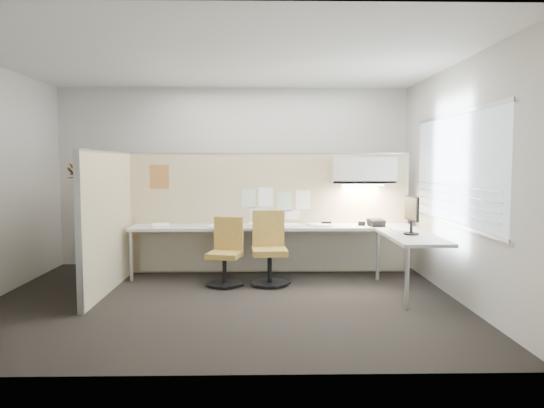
{
  "coord_description": "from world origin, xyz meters",
  "views": [
    {
      "loc": [
        0.43,
        -6.2,
        1.63
      ],
      "look_at": [
        0.58,
        0.8,
        1.08
      ],
      "focal_mm": 35.0,
      "sensor_mm": 36.0,
      "label": 1
    }
  ],
  "objects_px": {
    "chair_left": "(269,251)",
    "desk": "(297,236)",
    "phone": "(376,223)",
    "chair_right": "(226,254)",
    "monitor": "(412,213)"
  },
  "relations": [
    {
      "from": "desk",
      "to": "chair_left",
      "type": "relative_size",
      "value": 4.14
    },
    {
      "from": "chair_left",
      "to": "desk",
      "type": "bearing_deg",
      "value": 36.5
    },
    {
      "from": "chair_right",
      "to": "phone",
      "type": "height_order",
      "value": "chair_right"
    },
    {
      "from": "chair_right",
      "to": "phone",
      "type": "distance_m",
      "value": 2.15
    },
    {
      "from": "chair_left",
      "to": "monitor",
      "type": "bearing_deg",
      "value": -19.64
    },
    {
      "from": "chair_right",
      "to": "phone",
      "type": "bearing_deg",
      "value": 24.17
    },
    {
      "from": "monitor",
      "to": "chair_right",
      "type": "bearing_deg",
      "value": 74.93
    },
    {
      "from": "monitor",
      "to": "phone",
      "type": "distance_m",
      "value": 0.94
    },
    {
      "from": "phone",
      "to": "chair_left",
      "type": "bearing_deg",
      "value": 178.95
    },
    {
      "from": "monitor",
      "to": "phone",
      "type": "xyz_separation_m",
      "value": [
        -0.25,
        0.87,
        -0.23
      ]
    },
    {
      "from": "desk",
      "to": "phone",
      "type": "relative_size",
      "value": 15.97
    },
    {
      "from": "monitor",
      "to": "phone",
      "type": "height_order",
      "value": "monitor"
    },
    {
      "from": "chair_left",
      "to": "chair_right",
      "type": "bearing_deg",
      "value": 179.41
    },
    {
      "from": "chair_left",
      "to": "phone",
      "type": "xyz_separation_m",
      "value": [
        1.51,
        0.37,
        0.33
      ]
    },
    {
      "from": "monitor",
      "to": "desk",
      "type": "bearing_deg",
      "value": 55.1
    }
  ]
}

